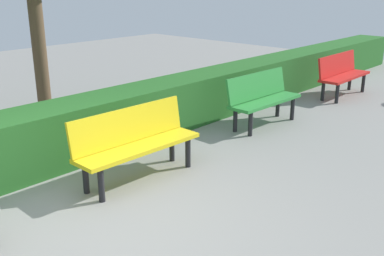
{
  "coord_description": "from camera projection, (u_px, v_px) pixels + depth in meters",
  "views": [
    {
      "loc": [
        2.22,
        3.33,
        2.33
      ],
      "look_at": [
        -1.75,
        -0.31,
        0.55
      ],
      "focal_mm": 42.42,
      "sensor_mm": 36.0,
      "label": 1
    }
  ],
  "objects": [
    {
      "name": "ground_plane",
      "position": [
        94.0,
        230.0,
        4.42
      ],
      "size": [
        23.52,
        23.52,
        0.0
      ],
      "primitive_type": "plane",
      "color": "gray"
    },
    {
      "name": "bench_red",
      "position": [
        342.0,
        73.0,
        9.34
      ],
      "size": [
        1.56,
        0.46,
        0.86
      ],
      "rotation": [
        0.0,
        0.0,
        0.01
      ],
      "color": "red",
      "rests_on": "ground_plane"
    },
    {
      "name": "bench_green",
      "position": [
        262.0,
        97.0,
        7.46
      ],
      "size": [
        1.5,
        0.51,
        0.86
      ],
      "rotation": [
        0.0,
        0.0,
        -0.03
      ],
      "color": "#2D8C38",
      "rests_on": "ground_plane"
    },
    {
      "name": "bench_yellow",
      "position": [
        135.0,
        140.0,
        5.44
      ],
      "size": [
        1.66,
        0.49,
        0.86
      ],
      "rotation": [
        0.0,
        0.0,
        -0.03
      ],
      "color": "yellow",
      "rests_on": "ground_plane"
    },
    {
      "name": "hedge_row",
      "position": [
        90.0,
        126.0,
        6.26
      ],
      "size": [
        19.52,
        0.74,
        0.78
      ],
      "primitive_type": "cube",
      "color": "#266023",
      "rests_on": "ground_plane"
    }
  ]
}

